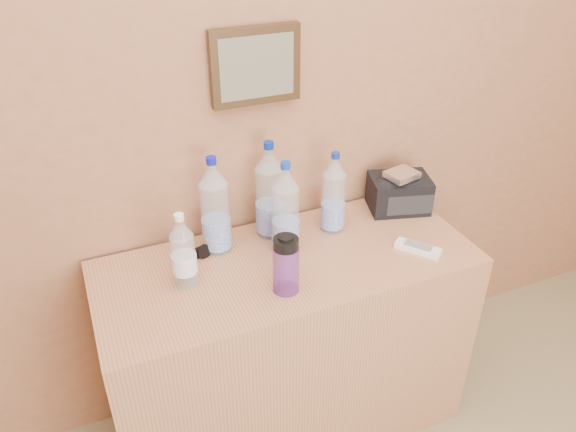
{
  "coord_description": "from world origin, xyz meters",
  "views": [
    {
      "loc": [
        -0.63,
        0.3,
        1.94
      ],
      "look_at": [
        -0.04,
        1.71,
        0.99
      ],
      "focal_mm": 35.0,
      "sensor_mm": 36.0,
      "label": 1
    }
  ],
  "objects_px": {
    "sunglasses": "(194,255)",
    "pet_large_a": "(215,210)",
    "pet_large_b": "(270,195)",
    "toiletry_bag": "(399,191)",
    "dresser": "(288,347)",
    "ac_remote": "(418,248)",
    "nalgene_bottle": "(286,264)",
    "pet_large_d": "(286,213)",
    "foil_packet": "(402,175)",
    "pet_small": "(183,254)",
    "pet_large_c": "(334,196)"
  },
  "relations": [
    {
      "from": "dresser",
      "to": "nalgene_bottle",
      "type": "xyz_separation_m",
      "value": [
        -0.06,
        -0.14,
        0.5
      ]
    },
    {
      "from": "pet_large_b",
      "to": "sunglasses",
      "type": "relative_size",
      "value": 2.63
    },
    {
      "from": "dresser",
      "to": "ac_remote",
      "type": "bearing_deg",
      "value": -15.61
    },
    {
      "from": "pet_large_a",
      "to": "pet_small",
      "type": "xyz_separation_m",
      "value": [
        -0.15,
        -0.15,
        -0.04
      ]
    },
    {
      "from": "foil_packet",
      "to": "nalgene_bottle",
      "type": "bearing_deg",
      "value": -155.49
    },
    {
      "from": "pet_small",
      "to": "foil_packet",
      "type": "relative_size",
      "value": 2.35
    },
    {
      "from": "sunglasses",
      "to": "foil_packet",
      "type": "bearing_deg",
      "value": -16.51
    },
    {
      "from": "toiletry_bag",
      "to": "pet_large_b",
      "type": "bearing_deg",
      "value": -167.65
    },
    {
      "from": "ac_remote",
      "to": "pet_large_c",
      "type": "bearing_deg",
      "value": -177.52
    },
    {
      "from": "pet_small",
      "to": "ac_remote",
      "type": "distance_m",
      "value": 0.8
    },
    {
      "from": "pet_large_d",
      "to": "pet_small",
      "type": "height_order",
      "value": "pet_large_d"
    },
    {
      "from": "nalgene_bottle",
      "to": "toiletry_bag",
      "type": "xyz_separation_m",
      "value": [
        0.59,
        0.29,
        -0.02
      ]
    },
    {
      "from": "pet_small",
      "to": "sunglasses",
      "type": "distance_m",
      "value": 0.16
    },
    {
      "from": "pet_large_d",
      "to": "nalgene_bottle",
      "type": "xyz_separation_m",
      "value": [
        -0.08,
        -0.2,
        -0.05
      ]
    },
    {
      "from": "pet_large_d",
      "to": "pet_large_a",
      "type": "bearing_deg",
      "value": 156.42
    },
    {
      "from": "dresser",
      "to": "toiletry_bag",
      "type": "xyz_separation_m",
      "value": [
        0.53,
        0.15,
        0.48
      ]
    },
    {
      "from": "pet_large_b",
      "to": "foil_packet",
      "type": "height_order",
      "value": "pet_large_b"
    },
    {
      "from": "pet_large_b",
      "to": "ac_remote",
      "type": "bearing_deg",
      "value": -35.57
    },
    {
      "from": "pet_large_c",
      "to": "sunglasses",
      "type": "relative_size",
      "value": 2.24
    },
    {
      "from": "pet_small",
      "to": "pet_large_d",
      "type": "bearing_deg",
      "value": 7.91
    },
    {
      "from": "dresser",
      "to": "foil_packet",
      "type": "height_order",
      "value": "foil_packet"
    },
    {
      "from": "pet_large_d",
      "to": "pet_small",
      "type": "bearing_deg",
      "value": -172.09
    },
    {
      "from": "sunglasses",
      "to": "pet_large_a",
      "type": "bearing_deg",
      "value": 0.04
    },
    {
      "from": "pet_large_d",
      "to": "foil_packet",
      "type": "relative_size",
      "value": 3.05
    },
    {
      "from": "pet_large_b",
      "to": "pet_large_c",
      "type": "xyz_separation_m",
      "value": [
        0.22,
        -0.06,
        -0.02
      ]
    },
    {
      "from": "pet_small",
      "to": "toiletry_bag",
      "type": "distance_m",
      "value": 0.89
    },
    {
      "from": "dresser",
      "to": "pet_small",
      "type": "bearing_deg",
      "value": 177.18
    },
    {
      "from": "pet_large_c",
      "to": "toiletry_bag",
      "type": "relative_size",
      "value": 1.39
    },
    {
      "from": "pet_large_b",
      "to": "foil_packet",
      "type": "distance_m",
      "value": 0.51
    },
    {
      "from": "pet_large_b",
      "to": "toiletry_bag",
      "type": "height_order",
      "value": "pet_large_b"
    },
    {
      "from": "sunglasses",
      "to": "toiletry_bag",
      "type": "relative_size",
      "value": 0.62
    },
    {
      "from": "ac_remote",
      "to": "toiletry_bag",
      "type": "xyz_separation_m",
      "value": [
        0.09,
        0.28,
        0.07
      ]
    },
    {
      "from": "pet_large_a",
      "to": "nalgene_bottle",
      "type": "distance_m",
      "value": 0.33
    },
    {
      "from": "pet_large_d",
      "to": "sunglasses",
      "type": "bearing_deg",
      "value": 167.56
    },
    {
      "from": "pet_large_c",
      "to": "sunglasses",
      "type": "height_order",
      "value": "pet_large_c"
    },
    {
      "from": "toiletry_bag",
      "to": "pet_small",
      "type": "bearing_deg",
      "value": -155.35
    },
    {
      "from": "pet_large_a",
      "to": "ac_remote",
      "type": "distance_m",
      "value": 0.71
    },
    {
      "from": "pet_large_b",
      "to": "sunglasses",
      "type": "xyz_separation_m",
      "value": [
        -0.3,
        -0.05,
        -0.14
      ]
    },
    {
      "from": "sunglasses",
      "to": "foil_packet",
      "type": "distance_m",
      "value": 0.82
    },
    {
      "from": "pet_large_a",
      "to": "pet_large_b",
      "type": "height_order",
      "value": "pet_large_b"
    },
    {
      "from": "pet_large_a",
      "to": "pet_small",
      "type": "relative_size",
      "value": 1.36
    },
    {
      "from": "pet_large_d",
      "to": "toiletry_bag",
      "type": "xyz_separation_m",
      "value": [
        0.51,
        0.09,
        -0.07
      ]
    },
    {
      "from": "dresser",
      "to": "pet_large_a",
      "type": "relative_size",
      "value": 3.65
    },
    {
      "from": "pet_large_a",
      "to": "pet_large_d",
      "type": "bearing_deg",
      "value": -23.58
    },
    {
      "from": "pet_large_a",
      "to": "dresser",
      "type": "bearing_deg",
      "value": -39.61
    },
    {
      "from": "dresser",
      "to": "pet_large_b",
      "type": "xyz_separation_m",
      "value": [
        0.01,
        0.18,
        0.56
      ]
    },
    {
      "from": "pet_large_a",
      "to": "pet_large_d",
      "type": "relative_size",
      "value": 1.05
    },
    {
      "from": "toiletry_bag",
      "to": "pet_large_a",
      "type": "bearing_deg",
      "value": -164.92
    },
    {
      "from": "pet_large_b",
      "to": "ac_remote",
      "type": "height_order",
      "value": "pet_large_b"
    },
    {
      "from": "pet_large_b",
      "to": "pet_small",
      "type": "height_order",
      "value": "pet_large_b"
    }
  ]
}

